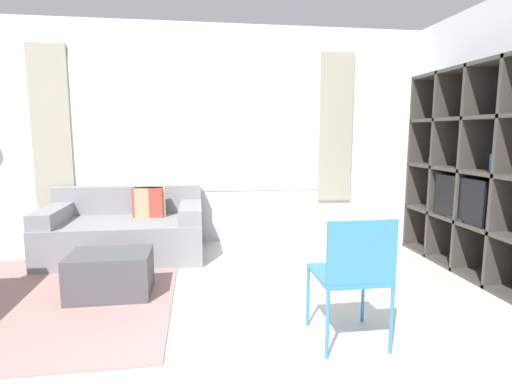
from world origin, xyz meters
The scene contains 6 objects.
wall_back centered at (0.00, 3.38, 1.36)m, with size 6.91×0.11×2.70m.
area_rug centered at (-1.39, 1.68, 0.01)m, with size 2.22×2.26×0.01m, color gray.
shelving_unit centered at (2.68, 1.83, 1.00)m, with size 0.41×1.89×2.03m.
couch_main centered at (-0.86, 2.85, 0.29)m, with size 1.70×0.98×0.77m.
ottoman centered at (-0.80, 1.69, 0.19)m, with size 0.67×0.47×0.38m.
folding_chair centered at (0.93, 0.62, 0.52)m, with size 0.44×0.46×0.86m.
Camera 1 is at (-0.04, -1.71, 1.38)m, focal length 28.00 mm.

